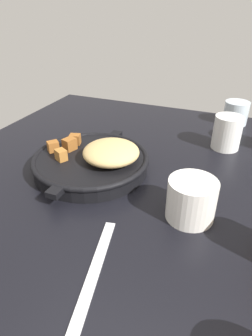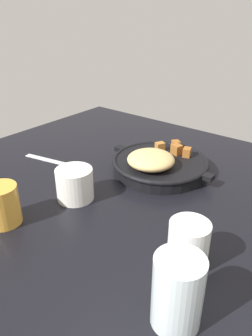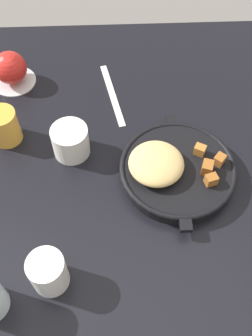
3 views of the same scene
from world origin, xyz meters
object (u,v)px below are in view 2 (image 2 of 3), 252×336
Objects in this scene: butter_knife at (57,162)px; ceramic_mug_white at (75,184)px; cast_iron_skillet at (159,163)px; water_glass_tall at (177,292)px; white_creamer_pitcher at (188,245)px; juice_glass_amber at (2,205)px.

ceramic_mug_white is at bearing 139.48° from butter_knife.
water_glass_tall is (-26.05, 35.47, 2.87)cm from cast_iron_skillet.
white_creamer_pitcher reaches higher than ceramic_mug_white.
water_glass_tall is at bearing 144.07° from butter_knife.
cast_iron_skillet is at bearing -107.96° from juice_glass_amber.
cast_iron_skillet is 1.35× the size of butter_knife.
butter_knife is 27.87cm from juice_glass_amber.
cast_iron_skillet is at bearing -48.61° from white_creamer_pitcher.
ceramic_mug_white is (-17.30, 9.46, 3.43)cm from butter_knife.
butter_knife is at bearing 27.15° from cast_iron_skillet.
juice_glass_amber is (38.10, 1.73, -1.36)cm from water_glass_tall.
ceramic_mug_white is (33.59, -13.28, -1.80)cm from water_glass_tall.
water_glass_tall reaches higher than ceramic_mug_white.
white_creamer_pitcher is 36.17cm from juice_glass_amber.
ceramic_mug_white reaches higher than butter_knife.
cast_iron_skillet reaches higher than butter_knife.
ceramic_mug_white is at bearing 71.23° from cast_iron_skillet.
water_glass_tall is 38.17cm from juice_glass_amber.
white_creamer_pitcher reaches higher than butter_knife.
juice_glass_amber reaches higher than cast_iron_skillet.
water_glass_tall reaches higher than white_creamer_pitcher.
butter_knife is 48.53cm from white_creamer_pitcher.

